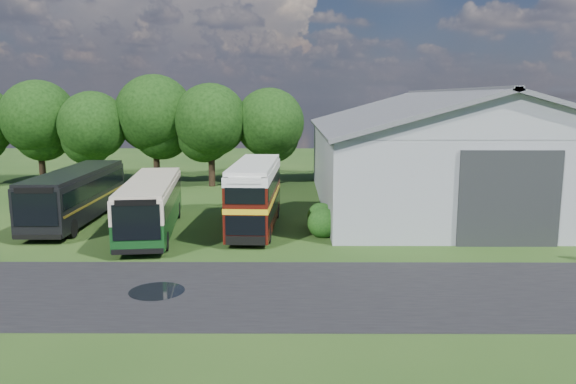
{
  "coord_description": "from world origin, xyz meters",
  "views": [
    {
      "loc": [
        3.82,
        -24.28,
        7.64
      ],
      "look_at": [
        3.67,
        8.0,
        2.16
      ],
      "focal_mm": 35.0,
      "sensor_mm": 36.0,
      "label": 1
    }
  ],
  "objects_px": {
    "bus_maroon_double": "(255,196)",
    "bus_dark_single": "(76,194)",
    "storage_shed": "(446,146)",
    "bus_green_single": "(151,205)"
  },
  "relations": [
    {
      "from": "storage_shed",
      "to": "bus_green_single",
      "type": "relative_size",
      "value": 2.19
    },
    {
      "from": "storage_shed",
      "to": "bus_dark_single",
      "type": "xyz_separation_m",
      "value": [
        -24.41,
        -6.27,
        -2.46
      ]
    },
    {
      "from": "bus_green_single",
      "to": "storage_shed",
      "type": "bearing_deg",
      "value": 19.05
    },
    {
      "from": "bus_green_single",
      "to": "bus_maroon_double",
      "type": "bearing_deg",
      "value": 2.38
    },
    {
      "from": "storage_shed",
      "to": "bus_maroon_double",
      "type": "height_order",
      "value": "storage_shed"
    },
    {
      "from": "bus_dark_single",
      "to": "bus_green_single",
      "type": "bearing_deg",
      "value": -29.71
    },
    {
      "from": "bus_green_single",
      "to": "bus_maroon_double",
      "type": "relative_size",
      "value": 1.22
    },
    {
      "from": "bus_maroon_double",
      "to": "bus_dark_single",
      "type": "distance_m",
      "value": 11.36
    },
    {
      "from": "bus_maroon_double",
      "to": "bus_dark_single",
      "type": "height_order",
      "value": "bus_maroon_double"
    },
    {
      "from": "storage_shed",
      "to": "bus_maroon_double",
      "type": "relative_size",
      "value": 2.67
    }
  ]
}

